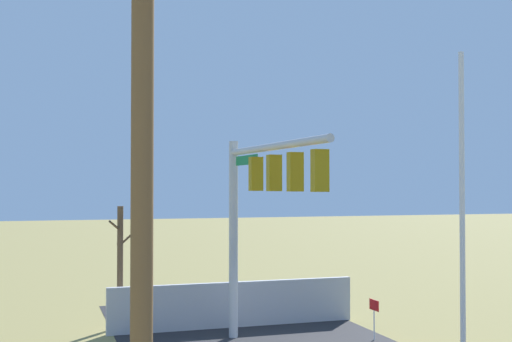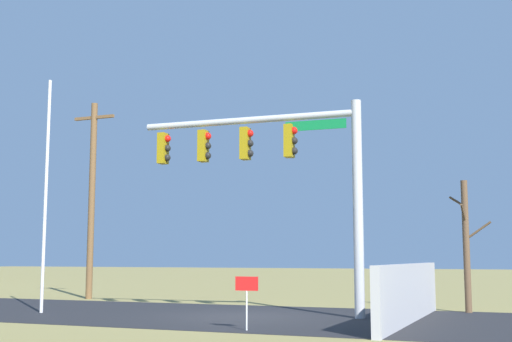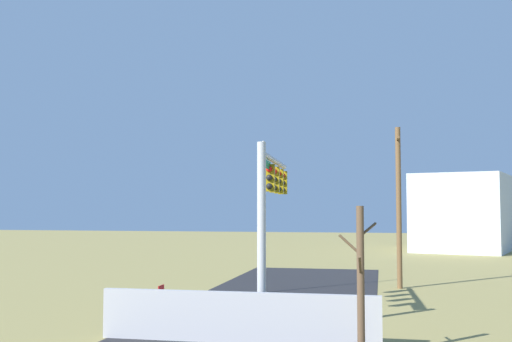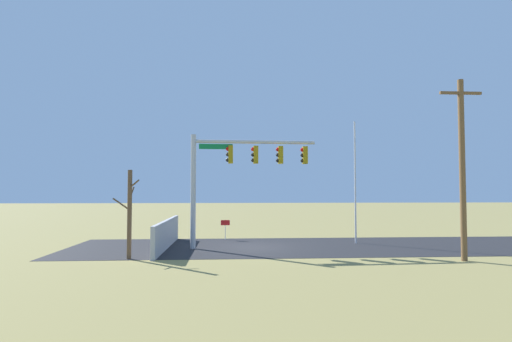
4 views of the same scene
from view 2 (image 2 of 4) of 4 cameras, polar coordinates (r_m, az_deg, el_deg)
ground_plane at (r=19.55m, az=-1.20°, el=-12.15°), size 160.00×160.00×0.00m
road_surface at (r=21.44m, az=-11.27°, el=-11.57°), size 28.00×8.00×0.01m
sidewalk_corner at (r=18.78m, az=11.80°, el=-12.19°), size 6.00×6.00×0.01m
retaining_fence at (r=18.21m, az=12.84°, el=-9.98°), size 0.20×8.35×1.49m
signal_mast at (r=19.65m, az=2.09°, el=0.72°), size 6.73×0.61×6.06m
flagpole at (r=21.67m, az=-17.30°, el=-1.87°), size 0.10×0.10×7.15m
utility_pole at (r=28.45m, az=-13.67°, el=-2.01°), size 1.90×0.26×8.01m
bare_tree at (r=21.64m, az=17.31°, el=-5.88°), size 1.27×1.02×4.01m
open_sign at (r=15.68m, az=-0.79°, el=-10.03°), size 0.56×0.04×1.22m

